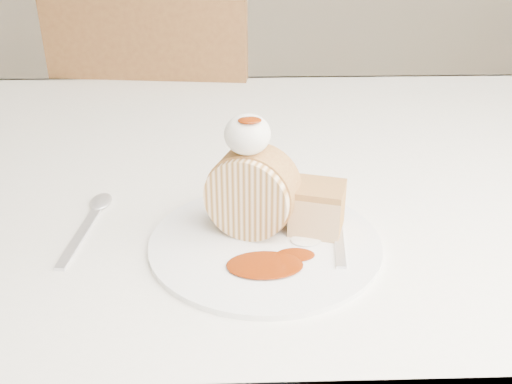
{
  "coord_description": "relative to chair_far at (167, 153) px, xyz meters",
  "views": [
    {
      "loc": [
        -0.02,
        -0.58,
        1.11
      ],
      "look_at": [
        -0.01,
        -0.02,
        0.81
      ],
      "focal_mm": 40.0,
      "sensor_mm": 36.0,
      "label": 1
    }
  ],
  "objects": [
    {
      "name": "plate",
      "position": [
        0.21,
        -0.79,
        0.23
      ],
      "size": [
        0.33,
        0.33,
        0.01
      ],
      "primitive_type": "cylinder",
      "rotation": [
        0.0,
        0.0,
        -0.29
      ],
      "color": "white",
      "rests_on": "table"
    },
    {
      "name": "fork",
      "position": [
        0.3,
        -0.79,
        0.23
      ],
      "size": [
        0.04,
        0.16,
        0.0
      ],
      "primitive_type": "cube",
      "rotation": [
        0.0,
        0.0,
        -0.11
      ],
      "color": "silver",
      "rests_on": "plate"
    },
    {
      "name": "caramel_drizzle",
      "position": [
        0.2,
        -0.77,
        0.38
      ],
      "size": [
        0.03,
        0.02,
        0.01
      ],
      "primitive_type": "ellipsoid",
      "color": "#6A1F04",
      "rests_on": "whipped_cream"
    },
    {
      "name": "whipped_cream",
      "position": [
        0.19,
        -0.76,
        0.35
      ],
      "size": [
        0.05,
        0.05,
        0.04
      ],
      "primitive_type": "ellipsoid",
      "color": "white",
      "rests_on": "roulade_slice"
    },
    {
      "name": "spoon",
      "position": [
        -0.0,
        -0.77,
        0.23
      ],
      "size": [
        0.04,
        0.16,
        0.0
      ],
      "primitive_type": "cube",
      "rotation": [
        0.0,
        0.0,
        -0.09
      ],
      "color": "silver",
      "rests_on": "table"
    },
    {
      "name": "chair_far",
      "position": [
        0.0,
        0.0,
        0.0
      ],
      "size": [
        0.48,
        0.48,
        0.92
      ],
      "rotation": [
        0.0,
        0.0,
        3.03
      ],
      "color": "brown",
      "rests_on": "ground"
    },
    {
      "name": "caramel_pool",
      "position": [
        0.21,
        -0.84,
        0.23
      ],
      "size": [
        0.09,
        0.07,
        0.0
      ],
      "primitive_type": null,
      "rotation": [
        0.0,
        0.0,
        -0.29
      ],
      "color": "#6A1F04",
      "rests_on": "plate"
    },
    {
      "name": "cake_chunk",
      "position": [
        0.27,
        -0.76,
        0.26
      ],
      "size": [
        0.07,
        0.07,
        0.05
      ],
      "primitive_type": "cube",
      "rotation": [
        0.0,
        0.0,
        -0.29
      ],
      "color": "#A3793D",
      "rests_on": "plate"
    },
    {
      "name": "table",
      "position": [
        0.21,
        -0.55,
        0.14
      ],
      "size": [
        1.4,
        0.9,
        0.75
      ],
      "color": "white",
      "rests_on": "ground"
    },
    {
      "name": "roulade_slice",
      "position": [
        0.2,
        -0.76,
        0.28
      ],
      "size": [
        0.11,
        0.08,
        0.1
      ],
      "primitive_type": "cylinder",
      "rotation": [
        1.57,
        0.0,
        -0.35
      ],
      "color": "beige",
      "rests_on": "plate"
    }
  ]
}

